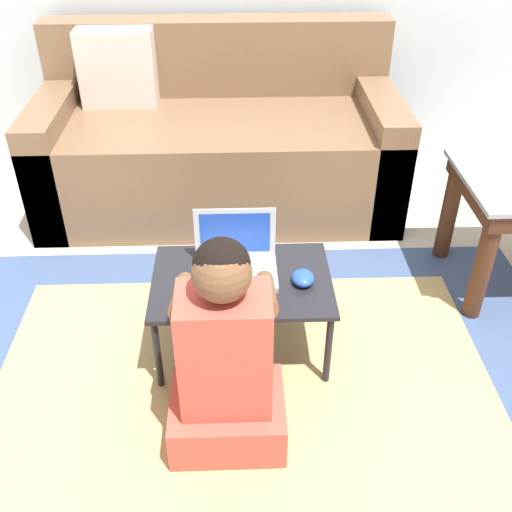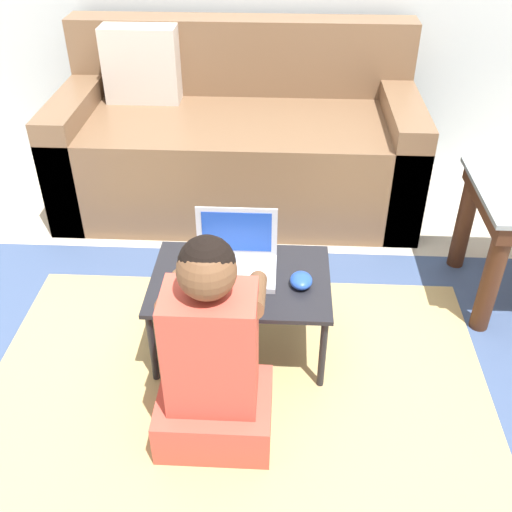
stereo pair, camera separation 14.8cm
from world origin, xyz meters
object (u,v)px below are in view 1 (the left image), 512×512
(couch, at_px, (217,144))
(laptop_desk, at_px, (242,286))
(laptop, at_px, (236,263))
(computer_mouse, at_px, (303,278))
(person_seated, at_px, (226,362))

(couch, relative_size, laptop_desk, 2.78)
(laptop, xyz_separation_m, computer_mouse, (0.23, -0.07, -0.02))
(person_seated, bearing_deg, computer_mouse, 54.41)
(laptop_desk, xyz_separation_m, person_seated, (-0.05, -0.39, 0.03))
(laptop_desk, xyz_separation_m, laptop, (-0.02, 0.04, 0.07))
(laptop, xyz_separation_m, person_seated, (-0.03, -0.43, -0.04))
(laptop, bearing_deg, laptop_desk, -65.32)
(laptop, distance_m, computer_mouse, 0.24)
(couch, distance_m, laptop_desk, 1.13)
(couch, bearing_deg, computer_mouse, -75.08)
(couch, relative_size, person_seated, 2.34)
(laptop_desk, distance_m, person_seated, 0.40)
(laptop_desk, relative_size, person_seated, 0.84)
(couch, distance_m, laptop, 1.09)
(laptop_desk, height_order, person_seated, person_seated)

